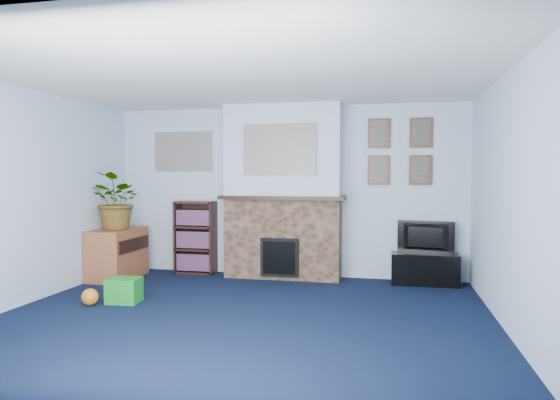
% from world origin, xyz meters
% --- Properties ---
extents(floor, '(5.00, 4.50, 0.01)m').
position_xyz_m(floor, '(0.00, 0.00, 0.00)').
color(floor, black).
rests_on(floor, ground).
extents(ceiling, '(5.00, 4.50, 0.01)m').
position_xyz_m(ceiling, '(0.00, 0.00, 2.40)').
color(ceiling, white).
rests_on(ceiling, wall_back).
extents(wall_back, '(5.00, 0.04, 2.40)m').
position_xyz_m(wall_back, '(0.00, 2.25, 1.20)').
color(wall_back, silver).
rests_on(wall_back, ground).
extents(wall_front, '(5.00, 0.04, 2.40)m').
position_xyz_m(wall_front, '(0.00, -2.25, 1.20)').
color(wall_front, silver).
rests_on(wall_front, ground).
extents(wall_left, '(0.04, 4.50, 2.40)m').
position_xyz_m(wall_left, '(-2.50, 0.00, 1.20)').
color(wall_left, silver).
rests_on(wall_left, ground).
extents(wall_right, '(0.04, 4.50, 2.40)m').
position_xyz_m(wall_right, '(2.50, 0.00, 1.20)').
color(wall_right, silver).
rests_on(wall_right, ground).
extents(chimney_breast, '(1.72, 0.50, 2.40)m').
position_xyz_m(chimney_breast, '(0.00, 2.05, 1.18)').
color(chimney_breast, brown).
rests_on(chimney_breast, ground).
extents(collage_main, '(1.00, 0.03, 0.68)m').
position_xyz_m(collage_main, '(0.00, 1.84, 1.78)').
color(collage_main, gray).
rests_on(collage_main, chimney_breast).
extents(collage_left, '(0.90, 0.03, 0.58)m').
position_xyz_m(collage_left, '(-1.55, 2.23, 1.78)').
color(collage_left, gray).
rests_on(collage_left, wall_back).
extents(portrait_tl, '(0.30, 0.03, 0.40)m').
position_xyz_m(portrait_tl, '(1.30, 2.23, 2.00)').
color(portrait_tl, brown).
rests_on(portrait_tl, wall_back).
extents(portrait_tr, '(0.30, 0.03, 0.40)m').
position_xyz_m(portrait_tr, '(1.85, 2.23, 2.00)').
color(portrait_tr, brown).
rests_on(portrait_tr, wall_back).
extents(portrait_bl, '(0.30, 0.03, 0.40)m').
position_xyz_m(portrait_bl, '(1.30, 2.23, 1.50)').
color(portrait_bl, brown).
rests_on(portrait_bl, wall_back).
extents(portrait_br, '(0.30, 0.03, 0.40)m').
position_xyz_m(portrait_br, '(1.85, 2.23, 1.50)').
color(portrait_br, brown).
rests_on(portrait_br, wall_back).
extents(tv_stand, '(0.86, 0.36, 0.41)m').
position_xyz_m(tv_stand, '(1.91, 2.03, 0.23)').
color(tv_stand, black).
rests_on(tv_stand, ground).
extents(television, '(0.74, 0.22, 0.42)m').
position_xyz_m(television, '(1.91, 2.05, 0.62)').
color(television, black).
rests_on(television, tv_stand).
extents(bookshelf, '(0.58, 0.28, 1.05)m').
position_xyz_m(bookshelf, '(-1.32, 2.11, 0.50)').
color(bookshelf, black).
rests_on(bookshelf, ground).
extents(sideboard, '(0.49, 0.88, 0.69)m').
position_xyz_m(sideboard, '(-2.24, 1.53, 0.35)').
color(sideboard, '#975330').
rests_on(sideboard, ground).
extents(potted_plant, '(0.92, 0.88, 0.79)m').
position_xyz_m(potted_plant, '(-2.19, 1.48, 1.08)').
color(potted_plant, '#26661E').
rests_on(potted_plant, sideboard).
extents(mantel_clock, '(0.10, 0.06, 0.14)m').
position_xyz_m(mantel_clock, '(0.02, 2.00, 1.22)').
color(mantel_clock, gold).
rests_on(mantel_clock, chimney_breast).
extents(mantel_candle, '(0.05, 0.05, 0.16)m').
position_xyz_m(mantel_candle, '(0.34, 2.00, 1.23)').
color(mantel_candle, '#B2BFC6').
rests_on(mantel_candle, chimney_breast).
extents(mantel_teddy, '(0.13, 0.13, 0.13)m').
position_xyz_m(mantel_teddy, '(-0.60, 2.00, 1.22)').
color(mantel_teddy, slate).
rests_on(mantel_teddy, chimney_breast).
extents(mantel_can, '(0.06, 0.06, 0.13)m').
position_xyz_m(mantel_can, '(0.68, 2.00, 1.21)').
color(mantel_can, orange).
rests_on(mantel_can, chimney_breast).
extents(green_crate, '(0.37, 0.31, 0.28)m').
position_xyz_m(green_crate, '(-1.47, 0.34, 0.14)').
color(green_crate, '#198C26').
rests_on(green_crate, ground).
extents(toy_ball, '(0.19, 0.19, 0.19)m').
position_xyz_m(toy_ball, '(-1.77, 0.15, 0.09)').
color(toy_ball, orange).
rests_on(toy_ball, ground).
extents(toy_block, '(0.23, 0.23, 0.24)m').
position_xyz_m(toy_block, '(-1.49, 0.55, 0.11)').
color(toy_block, orange).
rests_on(toy_block, ground).
extents(toy_tube, '(0.33, 0.14, 0.19)m').
position_xyz_m(toy_tube, '(-2.30, 1.20, 0.07)').
color(toy_tube, red).
rests_on(toy_tube, ground).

